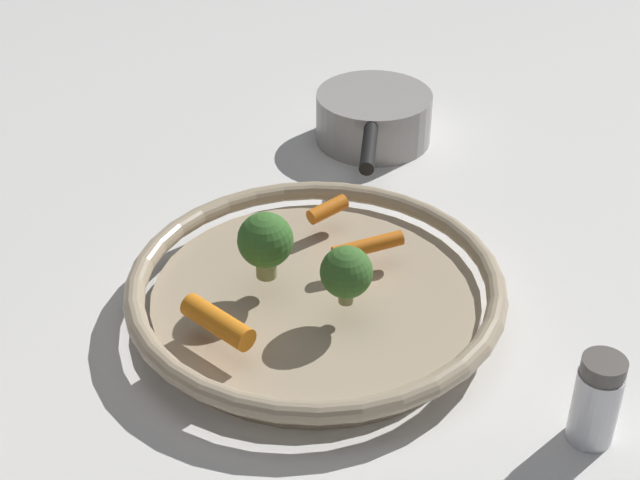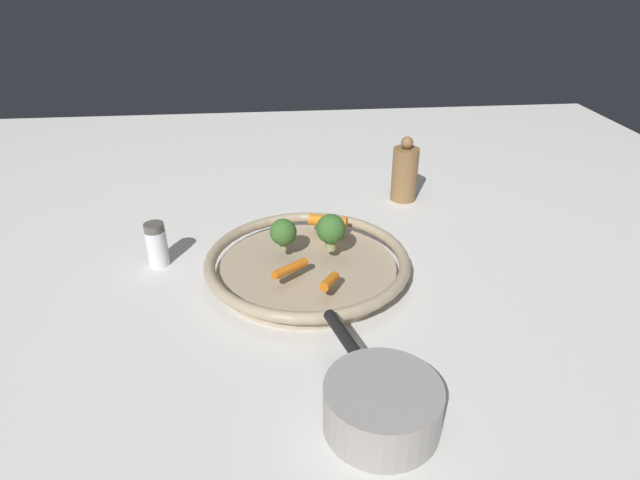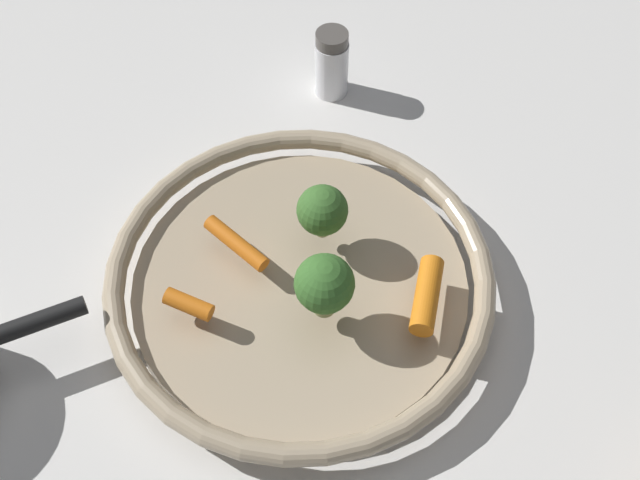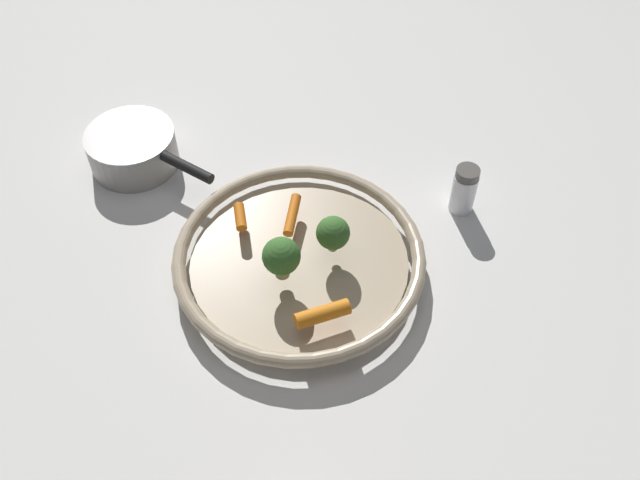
{
  "view_description": "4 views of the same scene",
  "coord_description": "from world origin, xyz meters",
  "px_view_note": "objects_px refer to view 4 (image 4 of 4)",
  "views": [
    {
      "loc": [
        0.25,
        -0.63,
        0.55
      ],
      "look_at": [
        0.0,
        0.01,
        0.08
      ],
      "focal_mm": 53.61,
      "sensor_mm": 36.0,
      "label": 1
    },
    {
      "loc": [
        0.06,
        0.78,
        0.49
      ],
      "look_at": [
        -0.02,
        0.01,
        0.07
      ],
      "focal_mm": 30.47,
      "sensor_mm": 36.0,
      "label": 2
    },
    {
      "loc": [
        -0.38,
        0.04,
        0.62
      ],
      "look_at": [
        0.01,
        -0.02,
        0.07
      ],
      "focal_mm": 45.32,
      "sensor_mm": 36.0,
      "label": 3
    },
    {
      "loc": [
        -0.36,
        -0.46,
        0.77
      ],
      "look_at": [
        0.03,
        -0.01,
        0.05
      ],
      "focal_mm": 39.28,
      "sensor_mm": 36.0,
      "label": 4
    }
  ],
  "objects_px": {
    "serving_bowl": "(299,260)",
    "baby_carrot_back": "(322,314)",
    "broccoli_floret_mid": "(281,257)",
    "baby_carrot_near_rim": "(240,217)",
    "saucepan": "(133,149)",
    "broccoli_floret_small": "(333,233)",
    "salt_shaker": "(464,190)",
    "baby_carrot_left": "(292,215)"
  },
  "relations": [
    {
      "from": "broccoli_floret_small",
      "to": "saucepan",
      "type": "height_order",
      "value": "broccoli_floret_small"
    },
    {
      "from": "serving_bowl",
      "to": "salt_shaker",
      "type": "height_order",
      "value": "salt_shaker"
    },
    {
      "from": "serving_bowl",
      "to": "baby_carrot_back",
      "type": "bearing_deg",
      "value": -114.43
    },
    {
      "from": "broccoli_floret_mid",
      "to": "salt_shaker",
      "type": "bearing_deg",
      "value": -9.61
    },
    {
      "from": "baby_carrot_near_rim",
      "to": "salt_shaker",
      "type": "distance_m",
      "value": 0.33
    },
    {
      "from": "broccoli_floret_mid",
      "to": "salt_shaker",
      "type": "relative_size",
      "value": 0.8
    },
    {
      "from": "serving_bowl",
      "to": "broccoli_floret_mid",
      "type": "bearing_deg",
      "value": -158.77
    },
    {
      "from": "broccoli_floret_mid",
      "to": "salt_shaker",
      "type": "xyz_separation_m",
      "value": [
        0.3,
        -0.05,
        -0.04
      ]
    },
    {
      "from": "baby_carrot_near_rim",
      "to": "saucepan",
      "type": "distance_m",
      "value": 0.24
    },
    {
      "from": "broccoli_floret_mid",
      "to": "broccoli_floret_small",
      "type": "distance_m",
      "value": 0.08
    },
    {
      "from": "baby_carrot_left",
      "to": "saucepan",
      "type": "relative_size",
      "value": 0.3
    },
    {
      "from": "salt_shaker",
      "to": "baby_carrot_left",
      "type": "bearing_deg",
      "value": 152.35
    },
    {
      "from": "baby_carrot_near_rim",
      "to": "salt_shaker",
      "type": "height_order",
      "value": "salt_shaker"
    },
    {
      "from": "serving_bowl",
      "to": "baby_carrot_back",
      "type": "distance_m",
      "value": 0.12
    },
    {
      "from": "broccoli_floret_small",
      "to": "saucepan",
      "type": "xyz_separation_m",
      "value": [
        -0.1,
        0.36,
        -0.04
      ]
    },
    {
      "from": "saucepan",
      "to": "broccoli_floret_mid",
      "type": "bearing_deg",
      "value": -87.11
    },
    {
      "from": "baby_carrot_left",
      "to": "broccoli_floret_mid",
      "type": "bearing_deg",
      "value": -136.74
    },
    {
      "from": "baby_carrot_back",
      "to": "salt_shaker",
      "type": "xyz_separation_m",
      "value": [
        0.3,
        0.04,
        -0.01
      ]
    },
    {
      "from": "baby_carrot_left",
      "to": "salt_shaker",
      "type": "distance_m",
      "value": 0.25
    },
    {
      "from": "baby_carrot_left",
      "to": "salt_shaker",
      "type": "relative_size",
      "value": 0.85
    },
    {
      "from": "saucepan",
      "to": "broccoli_floret_small",
      "type": "bearing_deg",
      "value": -74.88
    },
    {
      "from": "baby_carrot_back",
      "to": "saucepan",
      "type": "relative_size",
      "value": 0.31
    },
    {
      "from": "serving_bowl",
      "to": "broccoli_floret_small",
      "type": "distance_m",
      "value": 0.07
    },
    {
      "from": "serving_bowl",
      "to": "baby_carrot_near_rim",
      "type": "relative_size",
      "value": 8.25
    },
    {
      "from": "saucepan",
      "to": "salt_shaker",
      "type": "bearing_deg",
      "value": -51.65
    },
    {
      "from": "serving_bowl",
      "to": "salt_shaker",
      "type": "distance_m",
      "value": 0.26
    },
    {
      "from": "baby_carrot_near_rim",
      "to": "broccoli_floret_small",
      "type": "height_order",
      "value": "broccoli_floret_small"
    },
    {
      "from": "salt_shaker",
      "to": "broccoli_floret_mid",
      "type": "bearing_deg",
      "value": 170.39
    },
    {
      "from": "saucepan",
      "to": "baby_carrot_near_rim",
      "type": "bearing_deg",
      "value": -82.14
    },
    {
      "from": "baby_carrot_left",
      "to": "broccoli_floret_small",
      "type": "relative_size",
      "value": 1.24
    },
    {
      "from": "baby_carrot_near_rim",
      "to": "broccoli_floret_small",
      "type": "distance_m",
      "value": 0.14
    },
    {
      "from": "broccoli_floret_small",
      "to": "salt_shaker",
      "type": "height_order",
      "value": "broccoli_floret_small"
    },
    {
      "from": "baby_carrot_left",
      "to": "baby_carrot_near_rim",
      "type": "height_order",
      "value": "same"
    },
    {
      "from": "baby_carrot_near_rim",
      "to": "baby_carrot_left",
      "type": "bearing_deg",
      "value": -37.77
    },
    {
      "from": "baby_carrot_left",
      "to": "saucepan",
      "type": "distance_m",
      "value": 0.29
    },
    {
      "from": "broccoli_floret_mid",
      "to": "saucepan",
      "type": "bearing_deg",
      "value": 92.89
    },
    {
      "from": "baby_carrot_left",
      "to": "baby_carrot_back",
      "type": "bearing_deg",
      "value": -116.73
    },
    {
      "from": "baby_carrot_left",
      "to": "broccoli_floret_small",
      "type": "distance_m",
      "value": 0.08
    },
    {
      "from": "broccoli_floret_small",
      "to": "salt_shaker",
      "type": "bearing_deg",
      "value": -10.6
    },
    {
      "from": "broccoli_floret_mid",
      "to": "broccoli_floret_small",
      "type": "xyz_separation_m",
      "value": [
        0.08,
        -0.01,
        -0.01
      ]
    },
    {
      "from": "serving_bowl",
      "to": "baby_carrot_left",
      "type": "bearing_deg",
      "value": 59.04
    },
    {
      "from": "salt_shaker",
      "to": "saucepan",
      "type": "xyz_separation_m",
      "value": [
        -0.31,
        0.4,
        -0.01
      ]
    }
  ]
}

